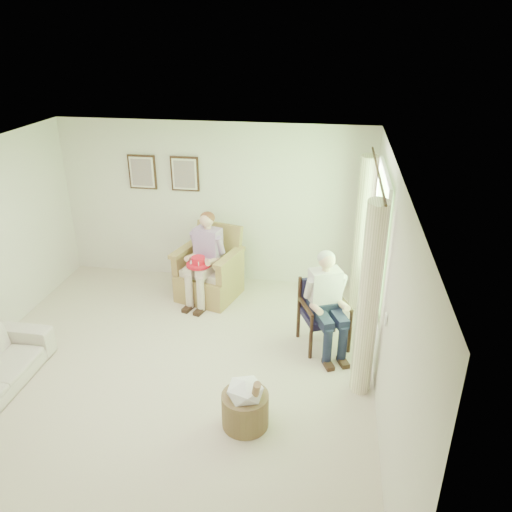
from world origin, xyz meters
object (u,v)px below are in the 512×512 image
wicker_armchair (210,275)px  hatbox (245,403)px  red_hat (198,263)px  person_dark (325,297)px  person_wicker (206,252)px  wood_armchair (325,310)px

wicker_armchair → hatbox: (1.06, -2.69, -0.06)m
wicker_armchair → red_hat: bearing=-86.0°
wicker_armchair → person_dark: size_ratio=0.84×
red_hat → person_wicker: bearing=69.9°
wood_armchair → person_wicker: 2.02m
person_wicker → hatbox: 2.81m
wood_armchair → person_dark: 0.32m
wood_armchair → person_dark: (0.00, -0.15, 0.28)m
wicker_armchair → wood_armchair: wicker_armchair is taller
person_wicker → red_hat: 0.22m
person_dark → hatbox: person_dark is taller
person_dark → wicker_armchair: bearing=124.6°
person_wicker → person_dark: 2.07m
wood_armchair → person_wicker: person_wicker is taller
wicker_armchair → red_hat: size_ratio=3.12×
person_wicker → wicker_armchair: bearing=105.8°
wicker_armchair → person_dark: 2.18m
person_wicker → red_hat: (-0.07, -0.19, -0.09)m
wicker_armchair → wood_armchair: size_ratio=1.24×
red_hat → wicker_armchair: bearing=78.2°
person_dark → hatbox: bearing=-139.1°
wicker_armchair → red_hat: 0.51m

